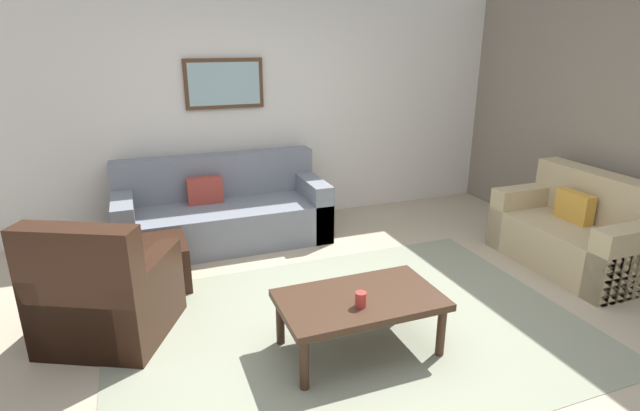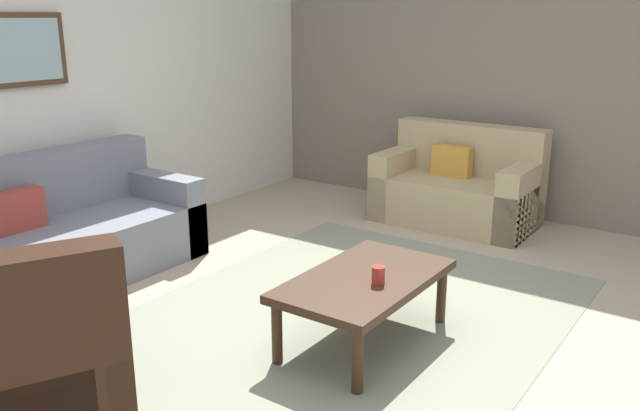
% 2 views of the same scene
% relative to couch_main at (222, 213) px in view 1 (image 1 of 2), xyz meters
% --- Properties ---
extents(ground_plane, '(8.00, 8.00, 0.00)m').
position_rel_couch_main_xyz_m(ground_plane, '(0.56, -2.10, -0.30)').
color(ground_plane, tan).
extents(rear_partition, '(6.00, 0.12, 2.80)m').
position_rel_couch_main_xyz_m(rear_partition, '(0.56, 0.50, 1.10)').
color(rear_partition, silver).
rests_on(rear_partition, ground_plane).
extents(area_rug, '(3.47, 2.44, 0.01)m').
position_rel_couch_main_xyz_m(area_rug, '(0.56, -2.10, -0.29)').
color(area_rug, gray).
rests_on(area_rug, ground_plane).
extents(couch_main, '(2.14, 0.91, 0.88)m').
position_rel_couch_main_xyz_m(couch_main, '(0.00, 0.00, 0.00)').
color(couch_main, slate).
rests_on(couch_main, ground_plane).
extents(couch_loveseat, '(0.80, 1.40, 0.88)m').
position_rel_couch_main_xyz_m(couch_loveseat, '(3.04, -1.84, 0.01)').
color(couch_loveseat, tan).
rests_on(couch_loveseat, ground_plane).
extents(armchair_leather, '(1.07, 1.07, 0.95)m').
position_rel_couch_main_xyz_m(armchair_leather, '(-1.12, -1.60, 0.01)').
color(armchair_leather, black).
rests_on(armchair_leather, ground_plane).
extents(ottoman, '(0.56, 0.56, 0.40)m').
position_rel_couch_main_xyz_m(ottoman, '(-0.75, -0.86, -0.10)').
color(ottoman, black).
rests_on(ottoman, ground_plane).
extents(coffee_table, '(1.10, 0.64, 0.41)m').
position_rel_couch_main_xyz_m(coffee_table, '(0.52, -2.35, 0.06)').
color(coffee_table, '#382316').
rests_on(coffee_table, ground_plane).
extents(cup, '(0.07, 0.07, 0.10)m').
position_rel_couch_main_xyz_m(cup, '(0.47, -2.47, 0.16)').
color(cup, '#B2332D').
rests_on(cup, coffee_table).
extents(framed_artwork, '(0.84, 0.04, 0.53)m').
position_rel_couch_main_xyz_m(framed_artwork, '(0.18, 0.42, 1.31)').
color(framed_artwork, '#472D1C').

